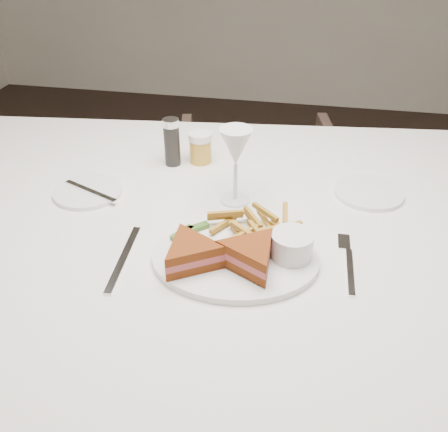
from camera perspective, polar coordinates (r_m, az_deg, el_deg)
ground at (r=1.72m, az=8.58°, el=-18.67°), size 5.00×5.00×0.00m
table at (r=1.31m, az=0.42°, el=-14.38°), size 1.70×1.23×0.75m
chair_far at (r=1.98m, az=3.91°, el=2.08°), size 0.72×0.69×0.63m
table_setting at (r=1.01m, az=1.07°, el=-0.42°), size 0.80×0.58×0.18m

